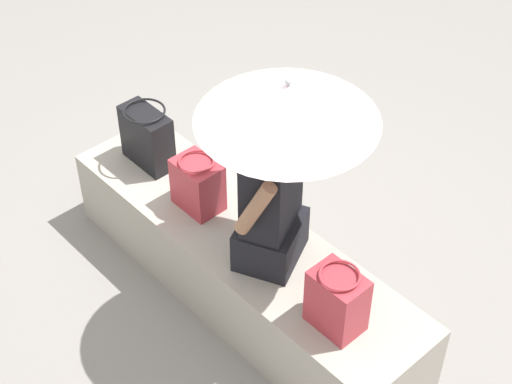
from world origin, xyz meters
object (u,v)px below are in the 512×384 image
parasol (288,103)px  tote_bag_canvas (337,300)px  shoulder_bag_spare (198,184)px  handbag_black (147,137)px  person_seated (271,196)px

parasol → tote_bag_canvas: 0.90m
tote_bag_canvas → parasol: bearing=-13.3°
tote_bag_canvas → shoulder_bag_spare: (1.02, -0.05, -0.01)m
shoulder_bag_spare → handbag_black: bearing=-3.2°
parasol → shoulder_bag_spare: parasol is taller
parasol → handbag_black: 1.28m
person_seated → parasol: (-0.06, -0.03, 0.54)m
shoulder_bag_spare → tote_bag_canvas: bearing=177.2°
parasol → tote_bag_canvas: size_ratio=3.22×
handbag_black → shoulder_bag_spare: 0.46m
shoulder_bag_spare → person_seated: bearing=-177.0°
parasol → shoulder_bag_spare: 0.97m
parasol → shoulder_bag_spare: bearing=5.5°
handbag_black → tote_bag_canvas: 1.49m
tote_bag_canvas → shoulder_bag_spare: tote_bag_canvas is taller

